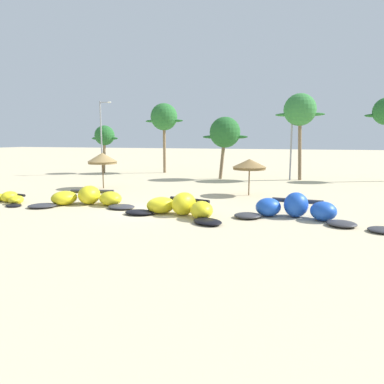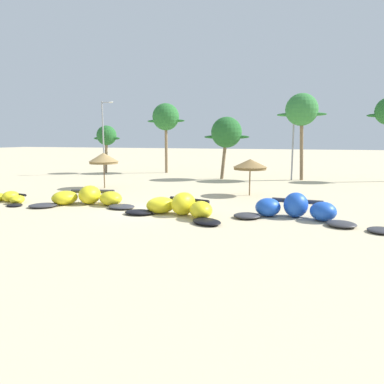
{
  "view_description": "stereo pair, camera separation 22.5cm",
  "coord_description": "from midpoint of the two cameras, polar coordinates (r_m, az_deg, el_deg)",
  "views": [
    {
      "loc": [
        9.01,
        -19.93,
        4.46
      ],
      "look_at": [
        2.08,
        2.0,
        1.0
      ],
      "focal_mm": 33.62,
      "sensor_mm": 36.0,
      "label": 1
    },
    {
      "loc": [
        9.22,
        -19.86,
        4.46
      ],
      "look_at": [
        2.08,
        2.0,
        1.0
      ],
      "focal_mm": 33.62,
      "sensor_mm": 36.0,
      "label": 2
    }
  ],
  "objects": [
    {
      "name": "lamppost_west",
      "position": [
        45.91,
        -13.65,
        8.94
      ],
      "size": [
        1.63,
        0.24,
        8.89
      ],
      "color": "gray",
      "rests_on": "ground"
    },
    {
      "name": "palm_left",
      "position": [
        46.85,
        -4.04,
        11.7
      ],
      "size": [
        5.13,
        3.42,
        8.85
      ],
      "color": "#7F6647",
      "rests_on": "ground"
    },
    {
      "name": "lamppost_west_center",
      "position": [
        39.95,
        16.08,
        8.42
      ],
      "size": [
        1.45,
        0.24,
        8.22
      ],
      "color": "gray",
      "rests_on": "ground"
    },
    {
      "name": "kite_center",
      "position": [
        20.92,
        16.29,
        -2.59
      ],
      "size": [
        6.75,
        3.37,
        1.41
      ],
      "color": "#333338",
      "rests_on": "ground"
    },
    {
      "name": "kite_left",
      "position": [
        25.13,
        -15.97,
        -0.88
      ],
      "size": [
        7.17,
        4.23,
        1.26
      ],
      "color": "#333338",
      "rests_on": "ground"
    },
    {
      "name": "beach_umbrella_middle",
      "position": [
        28.35,
        9.44,
        4.35
      ],
      "size": [
        2.65,
        2.65,
        2.85
      ],
      "color": "brown",
      "rests_on": "ground"
    },
    {
      "name": "ground_plane",
      "position": [
        22.34,
        -6.41,
        -3.02
      ],
      "size": [
        260.0,
        260.0,
        0.0
      ],
      "primitive_type": "plane",
      "color": "beige"
    },
    {
      "name": "palm_leftmost",
      "position": [
        47.57,
        -13.27,
        8.62
      ],
      "size": [
        3.76,
        2.51,
        6.07
      ],
      "color": "#7F6647",
      "rests_on": "ground"
    },
    {
      "name": "beach_umbrella_near_van",
      "position": [
        32.98,
        -13.66,
        5.23
      ],
      "size": [
        2.63,
        2.63,
        3.17
      ],
      "color": "brown",
      "rests_on": "ground"
    },
    {
      "name": "kite_left_of_center",
      "position": [
        20.75,
        -1.56,
        -2.43
      ],
      "size": [
        6.46,
        3.85,
        1.33
      ],
      "color": "black",
      "rests_on": "ground"
    },
    {
      "name": "palm_left_of_gap",
      "position": [
        39.51,
        5.65,
        9.33
      ],
      "size": [
        4.99,
        3.33,
        6.75
      ],
      "color": "#7F6647",
      "rests_on": "ground"
    },
    {
      "name": "kite_far_left",
      "position": [
        28.22,
        -27.0,
        -0.87
      ],
      "size": [
        4.82,
        2.64,
        0.77
      ],
      "color": "black",
      "rests_on": "ground"
    },
    {
      "name": "palm_center_left",
      "position": [
        40.22,
        17.16,
        12.25
      ],
      "size": [
        5.06,
        3.37,
        9.1
      ],
      "color": "#7F6647",
      "rests_on": "ground"
    }
  ]
}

